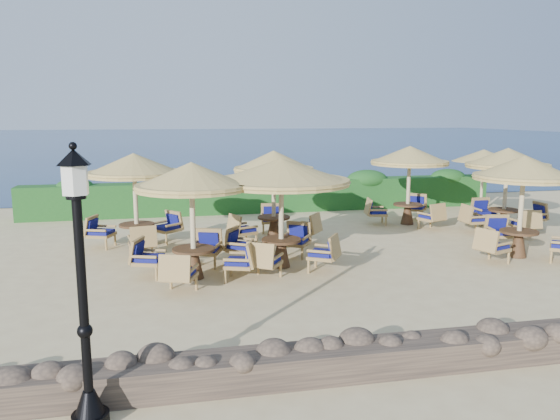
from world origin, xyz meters
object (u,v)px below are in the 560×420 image
object	(u,v)px
cafe_set_2	(523,187)
cafe_set_6	(506,176)
cafe_set_5	(409,170)
extra_parasol	(484,156)
cafe_set_0	(192,203)
lamp_post	(83,302)
cafe_set_4	(274,180)
cafe_set_3	(135,183)
cafe_set_1	(281,188)

from	to	relation	value
cafe_set_2	cafe_set_6	distance (m)	3.38
cafe_set_2	cafe_set_5	size ratio (longest dim) A/B	1.00
extra_parasol	cafe_set_0	size ratio (longest dim) A/B	0.84
lamp_post	cafe_set_4	distance (m)	10.07
cafe_set_4	extra_parasol	bearing A→B (deg)	18.10
cafe_set_0	cafe_set_3	world-z (taller)	same
extra_parasol	cafe_set_0	bearing A→B (deg)	-150.60
cafe_set_1	cafe_set_2	bearing A→B (deg)	-3.26
cafe_set_0	cafe_set_6	world-z (taller)	same
cafe_set_1	cafe_set_5	world-z (taller)	same
lamp_post	cafe_set_6	size ratio (longest dim) A/B	1.18
lamp_post	cafe_set_1	xyz separation A→B (m)	(3.67, 6.30, 0.39)
cafe_set_5	cafe_set_3	bearing A→B (deg)	-169.34
cafe_set_3	cafe_set_6	distance (m)	11.35
cafe_set_6	cafe_set_0	bearing A→B (deg)	-162.36
cafe_set_3	cafe_set_4	bearing A→B (deg)	4.33
cafe_set_1	cafe_set_6	world-z (taller)	same
cafe_set_1	cafe_set_6	size ratio (longest dim) A/B	1.18
cafe_set_1	cafe_set_3	bearing A→B (deg)	143.43
cafe_set_0	cafe_set_5	size ratio (longest dim) A/B	1.05
cafe_set_0	cafe_set_1	bearing A→B (deg)	13.91
cafe_set_2	cafe_set_3	world-z (taller)	same
cafe_set_2	extra_parasol	bearing A→B (deg)	66.18
cafe_set_5	cafe_set_0	bearing A→B (deg)	-147.08
extra_parasol	cafe_set_1	xyz separation A→B (m)	(-8.93, -5.70, -0.23)
cafe_set_3	cafe_set_5	size ratio (longest dim) A/B	1.00
cafe_set_4	cafe_set_6	size ratio (longest dim) A/B	0.98
extra_parasol	cafe_set_1	bearing A→B (deg)	-147.42
cafe_set_1	cafe_set_4	world-z (taller)	same
extra_parasol	cafe_set_3	distance (m)	12.83
extra_parasol	cafe_set_1	world-z (taller)	cafe_set_1
cafe_set_0	extra_parasol	bearing A→B (deg)	29.40
lamp_post	cafe_set_1	world-z (taller)	lamp_post
cafe_set_2	cafe_set_0	bearing A→B (deg)	-178.82
cafe_set_1	cafe_set_4	size ratio (longest dim) A/B	1.21
cafe_set_6	cafe_set_5	bearing A→B (deg)	147.16
cafe_set_1	cafe_set_3	size ratio (longest dim) A/B	1.22
cafe_set_0	cafe_set_2	xyz separation A→B (m)	(8.39, 0.17, 0.09)
lamp_post	cafe_set_5	world-z (taller)	lamp_post
cafe_set_4	cafe_set_5	xyz separation A→B (m)	(4.89, 1.36, 0.07)
cafe_set_0	cafe_set_6	xyz separation A→B (m)	(9.96, 3.17, 0.01)
lamp_post	cafe_set_3	size ratio (longest dim) A/B	1.21
cafe_set_0	cafe_set_5	xyz separation A→B (m)	(7.42, 4.81, 0.11)
cafe_set_1	cafe_set_5	distance (m)	6.80
lamp_post	extra_parasol	xyz separation A→B (m)	(12.60, 12.00, 0.62)
cafe_set_0	cafe_set_5	bearing A→B (deg)	32.92
lamp_post	cafe_set_5	xyz separation A→B (m)	(8.96, 10.57, 0.31)
cafe_set_5	cafe_set_6	size ratio (longest dim) A/B	0.97
extra_parasol	cafe_set_0	xyz separation A→B (m)	(-11.06, -6.23, -0.42)
cafe_set_3	cafe_set_6	xyz separation A→B (m)	(11.35, 0.02, -0.09)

